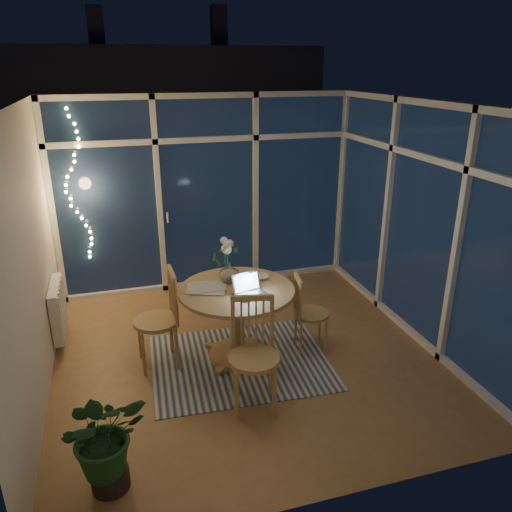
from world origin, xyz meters
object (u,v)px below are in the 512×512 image
at_px(dining_table, 237,324).
at_px(chair_left, 156,319).
at_px(laptop, 252,285).
at_px(potted_plant, 106,446).
at_px(chair_front, 254,356).
at_px(chair_right, 311,312).
at_px(flower_vase, 229,272).

bearing_deg(dining_table, chair_left, 171.35).
distance_m(laptop, potted_plant, 1.98).
bearing_deg(potted_plant, laptop, 40.54).
height_order(chair_front, potted_plant, chair_front).
bearing_deg(chair_front, potted_plant, -142.64).
distance_m(chair_left, laptop, 1.05).
distance_m(dining_table, chair_right, 0.82).
bearing_deg(flower_vase, chair_left, -174.22).
bearing_deg(chair_front, flower_vase, 100.42).
relative_size(chair_left, chair_front, 1.00).
distance_m(chair_right, laptop, 0.88).
relative_size(chair_right, chair_front, 0.83).
height_order(chair_left, chair_front, chair_front).
relative_size(chair_front, laptop, 3.48).
bearing_deg(chair_left, chair_right, 82.97).
relative_size(flower_vase, potted_plant, 0.28).
bearing_deg(laptop, flower_vase, 93.43).
bearing_deg(dining_table, flower_vase, 97.36).
bearing_deg(chair_right, laptop, 112.57).
relative_size(chair_front, flower_vase, 4.99).
relative_size(chair_left, chair_right, 1.20).
height_order(chair_left, potted_plant, chair_left).
relative_size(chair_left, laptop, 3.47).
distance_m(dining_table, chair_front, 0.83).
bearing_deg(flower_vase, dining_table, -82.64).
xyz_separation_m(chair_left, potted_plant, (-0.52, -1.55, -0.14)).
height_order(chair_right, chair_front, chair_front).
relative_size(chair_right, laptop, 2.88).
xyz_separation_m(chair_front, potted_plant, (-1.28, -0.61, -0.14)).
bearing_deg(chair_left, potted_plant, -20.49).
relative_size(dining_table, chair_right, 1.36).
xyz_separation_m(chair_right, flower_vase, (-0.85, 0.23, 0.48)).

